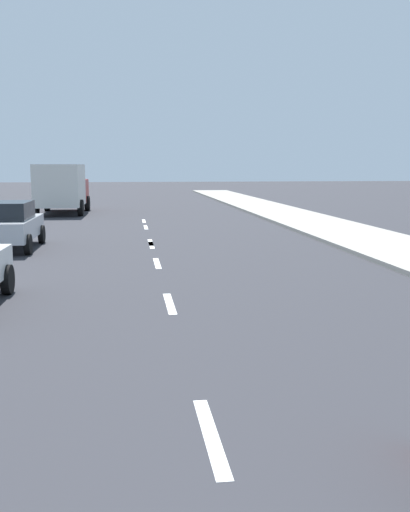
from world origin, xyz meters
name	(u,v)px	position (x,y,z in m)	size (l,w,h in m)	color
ground_plane	(152,247)	(0.00, 20.00, 0.00)	(160.00, 160.00, 0.00)	#2D2D33
sidewalk_strip	(352,234)	(7.89, 22.00, 0.07)	(3.60, 80.00, 0.14)	#9E998E
lane_stripe_2	(211,435)	(0.00, 5.83, 0.00)	(0.16, 1.80, 0.01)	white
lane_stripe_3	(170,303)	(0.00, 11.65, 0.00)	(0.16, 1.80, 0.01)	white
lane_stripe_4	(157,263)	(0.00, 16.54, 0.00)	(0.16, 1.80, 0.01)	white
lane_stripe_5	(151,245)	(0.00, 20.40, 0.00)	(0.16, 1.80, 0.01)	white
lane_stripe_6	(151,242)	(0.00, 21.09, 0.00)	(0.16, 1.80, 0.01)	white
lane_stripe_7	(146,227)	(0.00, 26.36, 0.00)	(0.16, 1.80, 0.01)	white
lane_stripe_8	(144,221)	(0.00, 29.29, 0.00)	(0.16, 1.80, 0.01)	white
parked_car_silver	(8,224)	(-4.69, 20.01, 0.84)	(1.89, 4.01, 1.57)	#B7BABF
delivery_truck	(62,187)	(-4.48, 34.57, 1.50)	(2.80, 6.30, 2.80)	maroon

